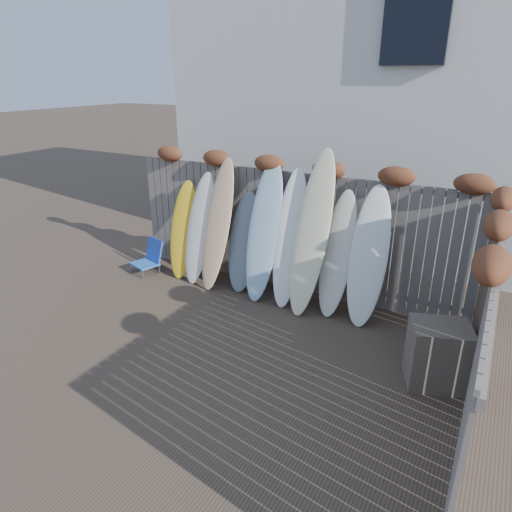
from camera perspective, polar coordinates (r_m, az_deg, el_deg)
The scene contains 16 objects.
ground at distance 6.11m, azimuth -5.57°, elevation -12.48°, with size 80.00×80.00×0.00m, color #493A2D.
back_fence at distance 7.46m, azimuth 4.84°, elevation 4.23°, with size 6.05×0.28×2.24m.
right_fence at distance 4.93m, azimuth 26.33°, elevation -8.35°, with size 0.28×4.40×2.24m.
house at distance 10.89m, azimuth 17.00°, elevation 19.78°, with size 8.50×5.50×6.33m.
beach_chair at distance 8.66m, azimuth -13.15°, elevation -0.10°, with size 0.58×0.60×0.60m.
wooden_crate at distance 5.85m, azimuth 21.76°, elevation -11.36°, with size 0.66×0.55×0.77m, color brown.
lattice_panel at distance 5.99m, azimuth 26.33°, elevation -6.33°, with size 0.05×1.11×1.67m, color #30251D.
surfboard_0 at distance 8.22m, azimuth -9.08°, elevation 3.25°, with size 0.50×0.07×1.76m, color yellow.
surfboard_1 at distance 7.95m, azimuth -7.05°, elevation 3.44°, with size 0.51×0.07×1.96m, color white.
surfboard_2 at distance 7.67m, azimuth -4.81°, elevation 3.95°, with size 0.49×0.07×2.26m, color #F9BC8E.
surfboard_3 at distance 7.60m, azimuth -1.52°, elevation 1.75°, with size 0.53×0.07×1.70m, color slate.
surfboard_4 at distance 7.26m, azimuth 1.00°, elevation 3.13°, with size 0.54×0.07×2.30m, color #9ABFDA.
surfboard_5 at distance 7.10m, azimuth 4.24°, elevation 2.20°, with size 0.48×0.07×2.19m, color white.
surfboard_6 at distance 6.84m, azimuth 7.01°, elevation 2.82°, with size 0.54×0.07×2.55m, color #F8F2C1.
surfboard_7 at distance 6.90m, azimuth 10.14°, elevation 0.24°, with size 0.48×0.07×1.94m, color silver.
surfboard_8 at distance 6.73m, azimuth 13.89°, elevation -0.07°, with size 0.55×0.07×2.07m, color white.
Camera 1 is at (2.93, -4.11, 3.44)m, focal length 32.00 mm.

